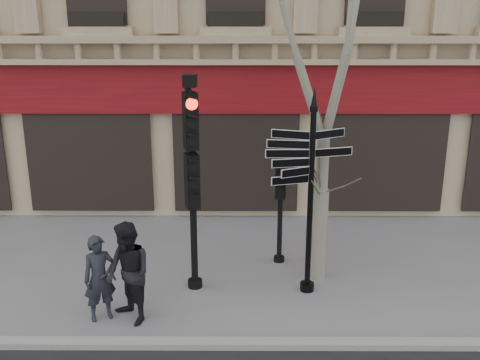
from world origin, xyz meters
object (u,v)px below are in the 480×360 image
object	(u,v)px
pedestrian_a	(100,278)
traffic_signal_secondary	(281,189)
fingerpost	(312,158)
traffic_signal_main	(192,158)
pedestrian_b	(128,274)
plane_tree	(329,18)

from	to	relation	value
pedestrian_a	traffic_signal_secondary	bearing A→B (deg)	7.77
traffic_signal_secondary	pedestrian_a	world-z (taller)	traffic_signal_secondary
fingerpost	traffic_signal_main	world-z (taller)	traffic_signal_main
traffic_signal_main	pedestrian_b	bearing A→B (deg)	-145.47
traffic_signal_main	pedestrian_b	size ratio (longest dim) A/B	2.29
plane_tree	pedestrian_b	size ratio (longest dim) A/B	4.02
traffic_signal_main	traffic_signal_secondary	xyz separation A→B (m)	(1.82, 1.24, -0.99)
plane_tree	traffic_signal_main	bearing A→B (deg)	-170.10
traffic_signal_secondary	plane_tree	size ratio (longest dim) A/B	0.33
fingerpost	plane_tree	xyz separation A→B (m)	(0.30, 0.59, 2.57)
traffic_signal_secondary	pedestrian_b	bearing A→B (deg)	-129.14
fingerpost	pedestrian_a	world-z (taller)	fingerpost
traffic_signal_main	plane_tree	bearing A→B (deg)	-6.84
fingerpost	pedestrian_b	distance (m)	4.01
traffic_signal_main	pedestrian_b	world-z (taller)	traffic_signal_main
traffic_signal_main	pedestrian_a	world-z (taller)	traffic_signal_main
traffic_signal_secondary	pedestrian_a	distance (m)	4.33
pedestrian_a	traffic_signal_main	bearing A→B (deg)	9.31
traffic_signal_secondary	plane_tree	bearing A→B (deg)	-36.32
pedestrian_b	plane_tree	bearing A→B (deg)	74.29
traffic_signal_main	pedestrian_a	distance (m)	2.80
plane_tree	pedestrian_b	xyz separation A→B (m)	(-3.66, -1.77, -4.40)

